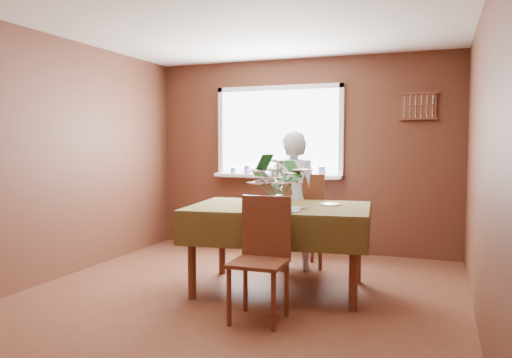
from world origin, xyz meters
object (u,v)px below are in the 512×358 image
(dining_table, at_px, (279,216))
(chair_near, at_px, (262,252))
(chair_far, at_px, (301,218))
(seated_woman, at_px, (293,201))
(flower_bouquet, at_px, (279,178))

(dining_table, bearing_deg, chair_near, -89.31)
(chair_near, bearing_deg, chair_far, 93.33)
(chair_near, bearing_deg, dining_table, 96.38)
(dining_table, xyz_separation_m, chair_far, (-0.02, 0.87, -0.14))
(seated_woman, bearing_deg, flower_bouquet, 86.87)
(dining_table, distance_m, seated_woman, 0.77)
(chair_far, bearing_deg, dining_table, 64.35)
(dining_table, distance_m, flower_bouquet, 0.45)
(chair_far, height_order, flower_bouquet, flower_bouquet)
(chair_far, relative_size, chair_near, 1.10)
(dining_table, xyz_separation_m, chair_near, (0.10, -0.77, -0.18))
(chair_near, bearing_deg, seated_woman, 96.03)
(seated_woman, bearing_deg, dining_table, 84.89)
(dining_table, bearing_deg, chair_far, 84.94)
(flower_bouquet, bearing_deg, chair_near, -86.09)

